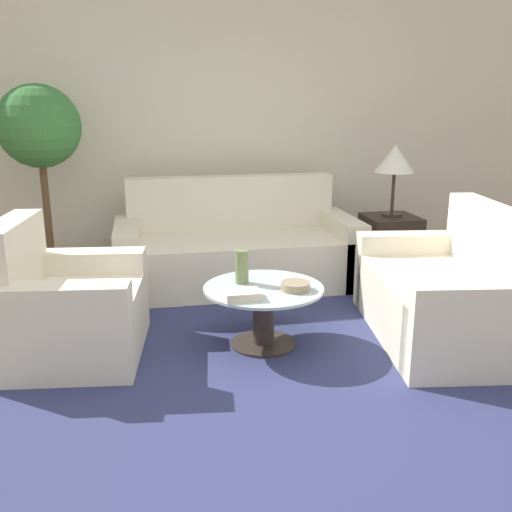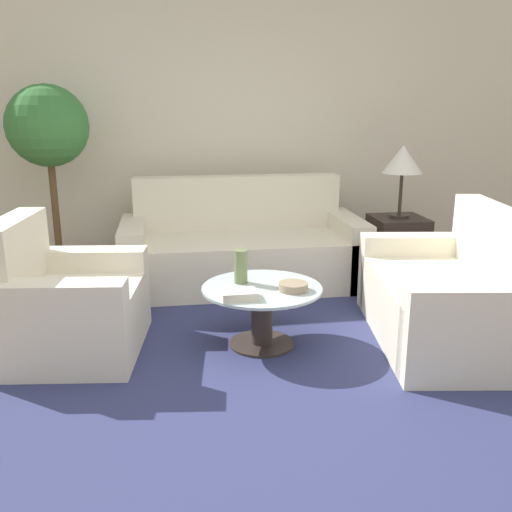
{
  "view_description": "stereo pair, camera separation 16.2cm",
  "coord_description": "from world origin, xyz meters",
  "views": [
    {
      "loc": [
        -0.68,
        -2.6,
        1.58
      ],
      "look_at": [
        0.06,
        1.09,
        0.55
      ],
      "focal_mm": 40.0,
      "sensor_mm": 36.0,
      "label": 1
    },
    {
      "loc": [
        -0.52,
        -2.63,
        1.58
      ],
      "look_at": [
        0.06,
        1.09,
        0.55
      ],
      "focal_mm": 40.0,
      "sensor_mm": 36.0,
      "label": 2
    }
  ],
  "objects": [
    {
      "name": "sofa_main",
      "position": [
        0.11,
        2.22,
        0.29
      ],
      "size": [
        2.07,
        0.91,
        0.92
      ],
      "color": "beige",
      "rests_on": "ground_plane"
    },
    {
      "name": "bowl",
      "position": [
        0.25,
        0.74,
        0.43
      ],
      "size": [
        0.19,
        0.19,
        0.05
      ],
      "color": "gray",
      "rests_on": "coffee_table"
    },
    {
      "name": "table_lamp",
      "position": [
        1.53,
        2.14,
        1.07
      ],
      "size": [
        0.35,
        0.35,
        0.64
      ],
      "color": "#332823",
      "rests_on": "side_table"
    },
    {
      "name": "loveseat",
      "position": [
        1.36,
        0.74,
        0.29
      ],
      "size": [
        1.06,
        1.56,
        0.9
      ],
      "rotation": [
        0.0,
        0.0,
        -1.72
      ],
      "color": "beige",
      "rests_on": "ground_plane"
    },
    {
      "name": "side_table",
      "position": [
        1.53,
        2.14,
        0.28
      ],
      "size": [
        0.46,
        0.46,
        0.57
      ],
      "color": "#332823",
      "rests_on": "ground_plane"
    },
    {
      "name": "potted_plant",
      "position": [
        -1.48,
        2.42,
        1.2
      ],
      "size": [
        0.68,
        0.68,
        1.71
      ],
      "color": "#93704C",
      "rests_on": "ground_plane"
    },
    {
      "name": "armchair",
      "position": [
        -1.21,
        0.96,
        0.29
      ],
      "size": [
        0.95,
        1.04,
        0.88
      ],
      "rotation": [
        0.0,
        0.0,
        1.45
      ],
      "color": "beige",
      "rests_on": "ground_plane"
    },
    {
      "name": "vase",
      "position": [
        -0.06,
        0.95,
        0.52
      ],
      "size": [
        0.09,
        0.09,
        0.22
      ],
      "color": "#6B7A4C",
      "rests_on": "coffee_table"
    },
    {
      "name": "coffee_table",
      "position": [
        0.06,
        0.84,
        0.27
      ],
      "size": [
        0.79,
        0.79,
        0.41
      ],
      "color": "#332823",
      "rests_on": "ground_plane"
    },
    {
      "name": "ground_plane",
      "position": [
        0.0,
        0.0,
        0.0
      ],
      "size": [
        14.0,
        14.0,
        0.0
      ],
      "primitive_type": "plane",
      "color": "brown"
    },
    {
      "name": "wall_back",
      "position": [
        0.0,
        2.96,
        1.3
      ],
      "size": [
        10.0,
        0.06,
        2.6
      ],
      "color": "beige",
      "rests_on": "ground_plane"
    },
    {
      "name": "rug",
      "position": [
        0.06,
        0.84,
        0.0
      ],
      "size": [
        3.43,
        3.58,
        0.01
      ],
      "color": "navy",
      "rests_on": "ground_plane"
    },
    {
      "name": "book_stack",
      "position": [
        -0.11,
        0.64,
        0.44
      ],
      "size": [
        0.22,
        0.16,
        0.05
      ],
      "rotation": [
        0.0,
        0.0,
        0.02
      ],
      "color": "beige",
      "rests_on": "coffee_table"
    }
  ]
}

